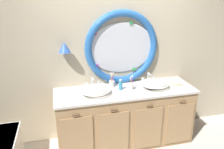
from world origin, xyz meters
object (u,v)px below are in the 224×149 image
(toothbrush_holder_left, at_px, (112,83))
(folded_hand_towel, at_px, (176,83))
(soap_dispenser, at_px, (121,85))
(sink_basin_left, at_px, (95,90))
(sink_basin_right, at_px, (155,84))
(toothbrush_holder_right, at_px, (131,86))

(toothbrush_holder_left, relative_size, folded_hand_towel, 1.55)
(toothbrush_holder_left, relative_size, soap_dispenser, 1.34)
(soap_dispenser, bearing_deg, sink_basin_left, -172.80)
(sink_basin_left, distance_m, sink_basin_right, 0.90)
(sink_basin_left, relative_size, sink_basin_right, 1.04)
(sink_basin_left, relative_size, toothbrush_holder_right, 1.96)
(sink_basin_left, distance_m, soap_dispenser, 0.39)
(sink_basin_left, xyz_separation_m, soap_dispenser, (0.38, 0.05, 0.02))
(sink_basin_left, height_order, soap_dispenser, soap_dispenser)
(toothbrush_holder_left, xyz_separation_m, folded_hand_towel, (0.98, -0.16, -0.04))
(toothbrush_holder_right, bearing_deg, toothbrush_holder_left, 145.36)
(toothbrush_holder_right, bearing_deg, soap_dispenser, 168.90)
(toothbrush_holder_right, bearing_deg, sink_basin_left, -177.97)
(sink_basin_left, xyz_separation_m, toothbrush_holder_left, (0.28, 0.19, 0.00))
(sink_basin_right, distance_m, soap_dispenser, 0.52)
(soap_dispenser, bearing_deg, toothbrush_holder_left, 124.76)
(sink_basin_left, xyz_separation_m, folded_hand_towel, (1.26, 0.03, -0.04))
(toothbrush_holder_right, bearing_deg, sink_basin_right, -2.98)
(sink_basin_left, relative_size, soap_dispenser, 2.54)
(sink_basin_right, relative_size, toothbrush_holder_left, 1.83)
(sink_basin_left, bearing_deg, toothbrush_holder_right, 2.03)
(toothbrush_holder_right, distance_m, soap_dispenser, 0.15)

